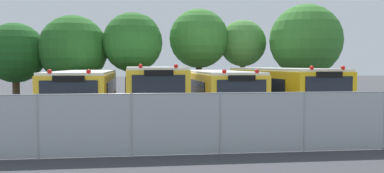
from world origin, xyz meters
The scene contains 12 objects.
ground_plane centered at (0.00, 0.00, 0.00)m, with size 160.00×160.00×0.00m, color #38383D.
school_bus_0 centered at (-4.97, -0.02, 1.35)m, with size 2.80×11.26×2.55m.
school_bus_1 centered at (-1.71, 0.04, 1.44)m, with size 2.86×10.57×2.74m.
school_bus_2 centered at (1.58, -0.05, 1.34)m, with size 2.52×11.11×2.54m.
school_bus_3 centered at (4.92, -0.07, 1.41)m, with size 2.71×11.57×2.68m.
tree_0 centered at (-10.57, 7.57, 3.49)m, with size 3.97×3.97×5.50m.
tree_1 centered at (-6.84, 7.57, 3.68)m, with size 4.59×4.59×6.05m.
tree_2 centered at (-2.68, 7.13, 4.35)m, with size 4.03×4.03×6.25m.
tree_3 centered at (2.14, 9.00, 4.58)m, with size 4.34×4.34×6.83m.
tree_4 centered at (5.38, 9.08, 4.26)m, with size 3.46×3.46×6.07m.
tree_5 centered at (9.38, 6.88, 4.51)m, with size 5.09×5.09×6.99m.
chainlink_fence centered at (0.13, -8.83, 0.97)m, with size 15.99×0.07×1.88m.
Camera 1 is at (-2.25, -20.96, 2.69)m, focal length 38.47 mm.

